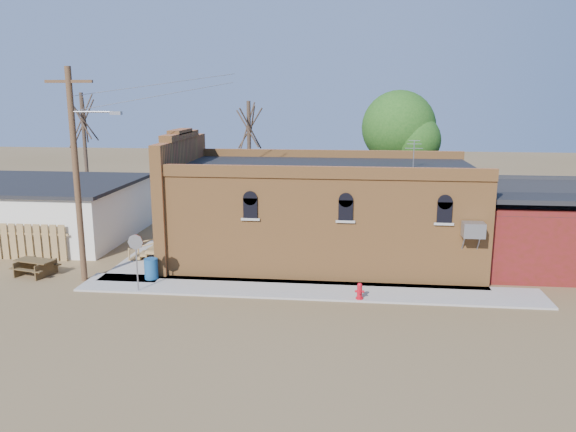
# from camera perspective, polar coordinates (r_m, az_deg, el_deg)

# --- Properties ---
(ground) EXTENTS (120.00, 120.00, 0.00)m
(ground) POSITION_cam_1_polar(r_m,az_deg,el_deg) (22.54, -2.08, -8.24)
(ground) COLOR brown
(ground) RESTS_ON ground
(sidewalk_south) EXTENTS (19.00, 2.20, 0.08)m
(sidewalk_south) POSITION_cam_1_polar(r_m,az_deg,el_deg) (23.21, 1.94, -7.52)
(sidewalk_south) COLOR #9E9991
(sidewalk_south) RESTS_ON ground
(sidewalk_west) EXTENTS (2.60, 10.00, 0.08)m
(sidewalk_west) POSITION_cam_1_polar(r_m,az_deg,el_deg) (29.54, -12.57, -3.45)
(sidewalk_west) COLOR #9E9991
(sidewalk_west) RESTS_ON ground
(brick_bar) EXTENTS (16.40, 7.97, 6.30)m
(brick_bar) POSITION_cam_1_polar(r_m,az_deg,el_deg) (26.99, 3.02, 0.38)
(brick_bar) COLOR #B16F36
(brick_bar) RESTS_ON ground
(red_shed) EXTENTS (5.40, 6.40, 4.30)m
(red_shed) POSITION_cam_1_polar(r_m,az_deg,el_deg) (28.25, 23.40, -0.23)
(red_shed) COLOR #571C0E
(red_shed) RESTS_ON ground
(wood_fence) EXTENTS (5.20, 0.10, 1.80)m
(wood_fence) POSITION_cam_1_polar(r_m,az_deg,el_deg) (30.18, -25.79, -2.38)
(wood_fence) COLOR olive
(wood_fence) RESTS_ON ground
(utility_pole) EXTENTS (3.12, 0.26, 9.00)m
(utility_pole) POSITION_cam_1_polar(r_m,az_deg,el_deg) (24.98, -20.63, 4.30)
(utility_pole) COLOR #48291C
(utility_pole) RESTS_ON ground
(tree_bare_near) EXTENTS (2.80, 2.80, 7.65)m
(tree_bare_near) POSITION_cam_1_polar(r_m,az_deg,el_deg) (34.48, -4.00, 9.04)
(tree_bare_near) COLOR #4E3D2C
(tree_bare_near) RESTS_ON ground
(tree_bare_far) EXTENTS (2.80, 2.80, 8.16)m
(tree_bare_far) POSITION_cam_1_polar(r_m,az_deg,el_deg) (38.88, -20.13, 9.29)
(tree_bare_far) COLOR #4E3D2C
(tree_bare_far) RESTS_ON ground
(tree_leafy) EXTENTS (4.40, 4.40, 8.15)m
(tree_leafy) POSITION_cam_1_polar(r_m,az_deg,el_deg) (34.56, 11.19, 8.80)
(tree_leafy) COLOR #4E3D2C
(tree_leafy) RESTS_ON ground
(fire_hydrant) EXTENTS (0.37, 0.34, 0.66)m
(fire_hydrant) POSITION_cam_1_polar(r_m,az_deg,el_deg) (22.19, 7.28, -7.57)
(fire_hydrant) COLOR red
(fire_hydrant) RESTS_ON sidewalk_south
(stop_sign) EXTENTS (0.64, 0.08, 2.36)m
(stop_sign) POSITION_cam_1_polar(r_m,az_deg,el_deg) (23.30, -15.20, -3.10)
(stop_sign) COLOR gray
(stop_sign) RESTS_ON sidewalk_south
(trash_barrel) EXTENTS (0.68, 0.68, 0.89)m
(trash_barrel) POSITION_cam_1_polar(r_m,az_deg,el_deg) (25.02, -13.73, -5.22)
(trash_barrel) COLOR navy
(trash_barrel) RESTS_ON sidewalk_west
(picnic_table) EXTENTS (1.97, 1.66, 0.72)m
(picnic_table) POSITION_cam_1_polar(r_m,az_deg,el_deg) (27.42, -24.28, -4.56)
(picnic_table) COLOR #4E3A1F
(picnic_table) RESTS_ON ground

